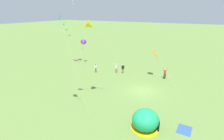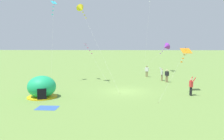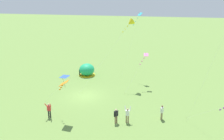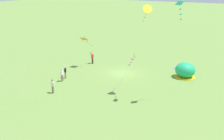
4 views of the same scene
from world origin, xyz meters
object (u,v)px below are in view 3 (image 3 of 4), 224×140
kite_yellow (130,23)px  person_flying_kite (127,114)px  person_near_tent (162,112)px  kite_pink (145,57)px  kite_cyan (138,18)px  popup_tent (87,70)px  kite_orange (63,84)px  person_far_back (49,110)px  person_with_toddler (116,115)px

kite_yellow → person_flying_kite: bearing=10.3°
person_near_tent → person_flying_kite: person_flying_kite is taller
kite_pink → kite_cyan: size_ratio=0.49×
popup_tent → kite_orange: 15.20m
person_far_back → person_flying_kite: (-1.27, 8.66, 0.00)m
popup_tent → person_with_toddler: size_ratio=1.63×
person_with_toddler → kite_cyan: size_ratio=0.16×
person_far_back → kite_yellow: 16.23m
person_far_back → person_near_tent: (-2.94, 12.18, -0.03)m
kite_yellow → kite_orange: size_ratio=1.83×
kite_pink → kite_cyan: bearing=-156.9°
kite_orange → person_far_back: bearing=-86.5°
person_near_tent → popup_tent: bearing=-130.9°
popup_tent → kite_yellow: kite_yellow is taller
person_near_tent → kite_yellow: 13.68m
kite_orange → popup_tent: bearing=-167.4°
person_flying_kite → person_with_toddler: person_flying_kite is taller
person_far_back → kite_orange: size_ratio=0.34×
person_far_back → person_near_tent: size_ratio=1.10×
popup_tent → kite_yellow: 11.96m
person_flying_kite → kite_yellow: 13.91m
person_flying_kite → person_far_back: bearing=-81.6°
person_with_toddler → kite_orange: size_ratio=0.31×
kite_yellow → person_far_back: bearing=-29.0°
kite_pink → kite_orange: 13.61m
kite_cyan → kite_orange: (15.70, -5.31, -5.74)m
person_flying_kite → kite_orange: 7.54m
person_far_back → kite_orange: bearing=93.5°
person_near_tent → kite_yellow: kite_yellow is taller
person_near_tent → kite_yellow: bearing=-149.0°
person_far_back → person_near_tent: 12.53m
person_near_tent → person_flying_kite: bearing=-64.7°
kite_yellow → person_with_toddler: bearing=4.2°
person_near_tent → person_with_toddler: (2.12, -4.66, 0.00)m
kite_cyan → kite_orange: bearing=-18.7°
person_flying_kite → kite_orange: bearing=-80.2°
person_near_tent → person_flying_kite: 3.90m
person_near_tent → person_flying_kite: (1.67, -3.52, 0.03)m
person_far_back → kite_pink: bearing=142.6°
person_far_back → person_with_toddler: size_ratio=1.10×
popup_tent → person_far_back: 14.67m
popup_tent → kite_orange: kite_orange is taller
kite_cyan → person_flying_kite: bearing=5.5°
popup_tent → kite_yellow: (2.54, 7.97, 8.54)m
person_far_back → kite_pink: (-11.76, 8.99, 3.73)m
kite_orange → kite_cyan: bearing=161.3°
person_near_tent → kite_yellow: (-9.13, -5.49, 8.58)m
kite_orange → person_with_toddler: bearing=97.1°
person_flying_kite → person_with_toddler: (0.46, -1.14, -0.03)m
person_with_toddler → kite_orange: bearing=-82.9°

